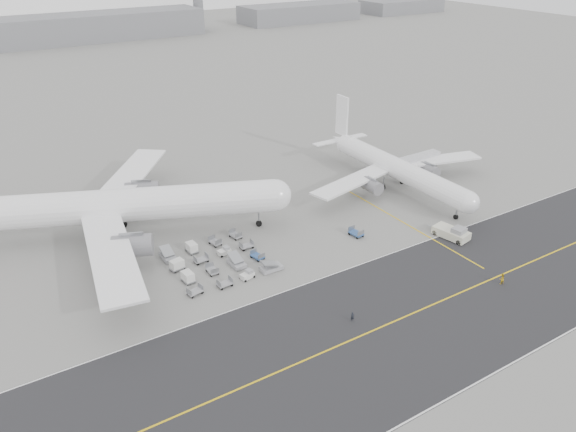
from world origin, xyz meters
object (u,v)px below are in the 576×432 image
control_tower (198,1)px  airliner_a (120,206)px  jet_bridge (417,161)px  airliner_b (395,167)px  ground_crew_a (352,317)px  ground_crew_b (502,279)px  pushback_tug (452,233)px

control_tower → airliner_a: (-120.48, -234.24, -9.61)m
jet_bridge → airliner_b: bearing=-168.4°
jet_bridge → control_tower: bearing=76.8°
airliner_b → jet_bridge: (8.99, 2.07, -1.00)m
ground_crew_a → ground_crew_b: (27.80, -5.30, 0.17)m
airliner_a → jet_bridge: airliner_a is taller
control_tower → pushback_tug: (-66.40, -268.83, -15.18)m
ground_crew_b → control_tower: bearing=-89.1°
airliner_a → ground_crew_b: (49.10, -50.51, -5.66)m
pushback_tug → ground_crew_a: (-32.78, -10.63, -0.26)m
airliner_b → ground_crew_b: bearing=-105.8°
control_tower → airliner_b: 251.58m
airliner_a → airliner_b: 61.72m
control_tower → pushback_tug: control_tower is taller
airliner_b → ground_crew_a: (-39.59, -35.31, -4.06)m
jet_bridge → ground_crew_a: 61.37m
pushback_tug → jet_bridge: bearing=48.3°
airliner_a → jet_bridge: 70.38m
control_tower → airliner_a: 263.59m
control_tower → airliner_a: control_tower is taller
airliner_a → ground_crew_b: size_ratio=32.26×
pushback_tug → ground_crew_a: pushback_tug is taller
control_tower → pushback_tug: size_ratio=3.36×
control_tower → ground_crew_a: size_ratio=19.30×
airliner_a → ground_crew_a: 50.33m
jet_bridge → ground_crew_b: 47.55m
airliner_b → airliner_a: bearing=171.2°
control_tower → ground_crew_a: bearing=-109.5°
airliner_a → ground_crew_a: (21.31, -45.22, -5.83)m
control_tower → ground_crew_a: (-99.18, -279.46, -15.44)m
airliner_a → jet_bridge: bearing=-73.3°
control_tower → ground_crew_a: control_tower is taller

